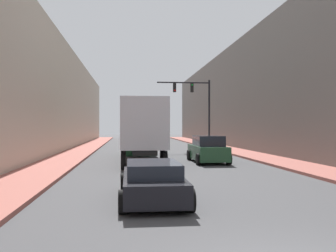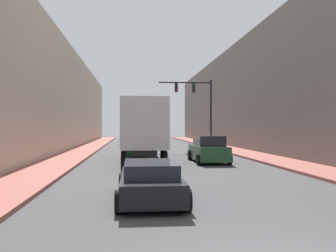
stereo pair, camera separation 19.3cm
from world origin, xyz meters
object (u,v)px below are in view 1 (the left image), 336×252
at_px(sedan_car, 152,181).
at_px(suv_car, 208,150).
at_px(traffic_signal_gantry, 198,102).
at_px(semi_truck, 141,128).

xyz_separation_m(sedan_car, suv_car, (4.37, 11.99, 0.21)).
bearing_deg(sedan_car, traffic_signal_gantry, 76.12).
bearing_deg(traffic_signal_gantry, semi_truck, -117.41).
relative_size(semi_truck, sedan_car, 2.63).
xyz_separation_m(suv_car, traffic_signal_gantry, (1.86, 13.23, 3.94)).
relative_size(semi_truck, suv_car, 2.68).
height_order(semi_truck, sedan_car, semi_truck).
xyz_separation_m(semi_truck, sedan_car, (-0.10, -13.40, -1.60)).
bearing_deg(sedan_car, semi_truck, 89.57).
bearing_deg(semi_truck, sedan_car, -90.43).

